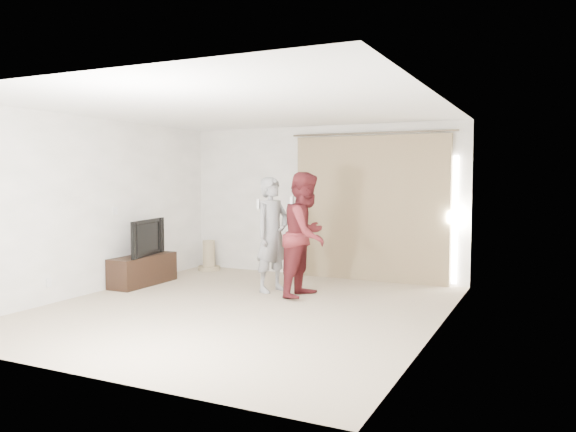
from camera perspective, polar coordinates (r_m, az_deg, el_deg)
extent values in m
plane|color=tan|center=(7.46, -4.70, -9.37)|extent=(5.50, 5.50, 0.00)
cube|color=white|center=(9.74, 3.41, 1.50)|extent=(5.00, 0.04, 2.60)
cube|color=white|center=(8.80, -18.97, 1.02)|extent=(0.04, 5.50, 2.60)
cube|color=silver|center=(9.08, -17.13, 0.52)|extent=(0.02, 0.08, 0.12)
cube|color=silver|center=(8.28, -23.13, -6.22)|extent=(0.02, 0.08, 0.12)
cube|color=white|center=(7.31, -4.82, 10.87)|extent=(5.00, 5.50, 0.01)
cube|color=#95805B|center=(9.38, 8.35, 0.76)|extent=(2.60, 0.10, 2.40)
cylinder|color=brown|center=(9.39, 8.43, 8.33)|extent=(2.80, 0.03, 0.03)
cube|color=white|center=(9.12, 16.61, -0.40)|extent=(0.08, 0.04, 2.00)
cube|color=black|center=(9.31, -14.52, -5.33)|extent=(0.42, 1.22, 0.47)
imported|color=black|center=(9.24, -14.57, -2.12)|extent=(0.33, 1.01, 0.58)
cylinder|color=tan|center=(10.54, -8.03, -5.26)|extent=(0.41, 0.41, 0.07)
cylinder|color=tan|center=(10.50, -8.04, -3.78)|extent=(0.23, 0.23, 0.48)
imported|color=gray|center=(8.42, -1.60, -1.89)|extent=(0.58, 0.72, 1.72)
cube|color=silver|center=(8.38, -3.02, 1.23)|extent=(0.04, 0.04, 0.14)
cube|color=silver|center=(8.58, -2.31, 0.53)|extent=(0.05, 0.05, 0.09)
imported|color=#5C1A1F|center=(8.07, 1.85, -1.89)|extent=(0.71, 0.90, 1.79)
cube|color=silver|center=(8.01, 0.39, 1.50)|extent=(0.04, 0.04, 0.14)
cube|color=silver|center=(8.22, 1.04, 0.73)|extent=(0.05, 0.05, 0.09)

